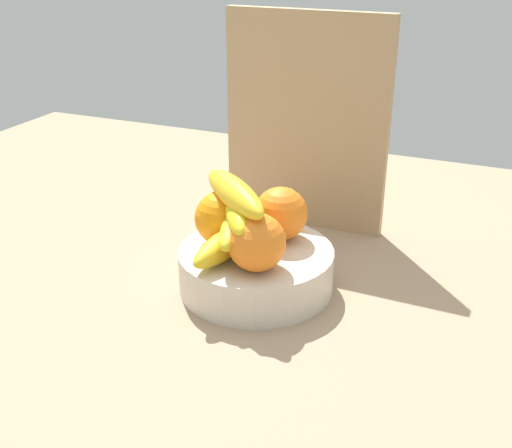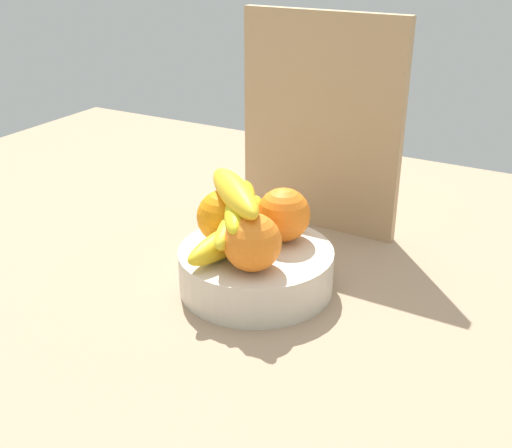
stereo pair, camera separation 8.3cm
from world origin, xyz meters
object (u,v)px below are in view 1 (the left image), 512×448
object	(u,v)px
fruit_bowl	(256,269)
orange_front_right	(222,218)
orange_front_left	(281,214)
banana_bunch	(236,216)
orange_center	(257,242)
cutting_board	(307,123)

from	to	relation	value
fruit_bowl	orange_front_right	world-z (taller)	orange_front_right
orange_front_left	orange_front_right	world-z (taller)	same
fruit_bowl	banana_bunch	size ratio (longest dim) A/B	1.17
orange_front_left	orange_front_right	size ratio (longest dim) A/B	1.00
orange_front_right	banana_bunch	size ratio (longest dim) A/B	0.41
fruit_bowl	orange_center	size ratio (longest dim) A/B	2.83
orange_center	orange_front_right	bearing A→B (deg)	145.72
orange_front_left	orange_front_right	bearing A→B (deg)	-146.02
fruit_bowl	cutting_board	bearing A→B (deg)	92.68
fruit_bowl	orange_front_left	world-z (taller)	orange_front_left
orange_center	banana_bunch	xyz separation A→B (cm)	(-4.71, 3.93, 1.40)
banana_bunch	orange_center	bearing A→B (deg)	-39.86
fruit_bowl	orange_front_right	bearing A→B (deg)	178.68
orange_front_left	cutting_board	bearing A→B (deg)	98.52
orange_front_right	banana_bunch	xyz separation A→B (cm)	(2.85, -1.22, 1.40)
orange_front_left	orange_center	world-z (taller)	same
orange_center	banana_bunch	world-z (taller)	banana_bunch
fruit_bowl	orange_center	world-z (taller)	orange_center
orange_center	cutting_board	xyz separation A→B (cm)	(-3.39, 29.31, 8.01)
orange_front_left	banana_bunch	xyz separation A→B (cm)	(-4.22, -5.99, 1.40)
fruit_bowl	orange_front_left	distance (cm)	8.67
fruit_bowl	cutting_board	size ratio (longest dim) A/B	0.61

